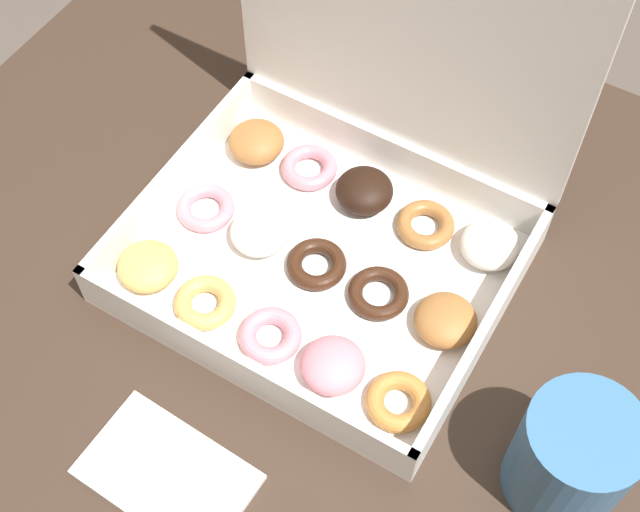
% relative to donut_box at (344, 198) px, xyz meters
% --- Properties ---
extents(dining_table, '(0.93, 0.76, 0.75)m').
position_rel_donut_box_xyz_m(dining_table, '(0.04, -0.07, -0.19)').
color(dining_table, '#38281E').
rests_on(dining_table, ground_plane).
extents(donut_box, '(0.33, 0.28, 0.32)m').
position_rel_donut_box_xyz_m(donut_box, '(0.00, 0.00, 0.00)').
color(donut_box, white).
rests_on(donut_box, dining_table).
extents(coffee_mug, '(0.09, 0.09, 0.11)m').
position_rel_donut_box_xyz_m(coffee_mug, '(0.26, -0.12, -0.01)').
color(coffee_mug, teal).
rests_on(coffee_mug, dining_table).
extents(paper_napkin, '(0.14, 0.09, 0.01)m').
position_rel_donut_box_xyz_m(paper_napkin, '(-0.01, -0.27, -0.06)').
color(paper_napkin, white).
rests_on(paper_napkin, dining_table).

